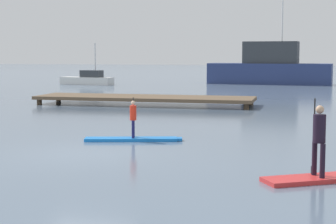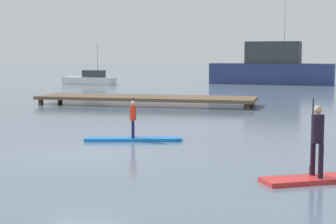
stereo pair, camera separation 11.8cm
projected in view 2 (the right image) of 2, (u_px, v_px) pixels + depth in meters
ground_plane at (83, 153)px, 15.86m from camera, size 240.00×240.00×0.00m
paddleboard_near at (133, 139)px, 18.05m from camera, size 3.15×1.27×0.10m
paddler_child_solo at (133, 117)px, 17.99m from camera, size 0.26×0.40×1.29m
paddleboard_far at (328, 178)px, 12.43m from camera, size 3.00×2.10×0.10m
paddler_adult at (317, 136)px, 12.26m from camera, size 0.38×0.45×1.72m
fishing_boat_white_large at (272, 68)px, 51.26m from camera, size 11.35×3.72×10.17m
fishing_boat_green_midground at (90, 79)px, 50.54m from camera, size 5.15×2.08×3.72m
floating_dock at (146, 98)px, 30.58m from camera, size 11.95×3.05×0.47m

